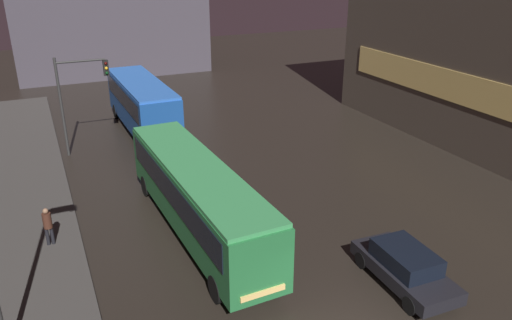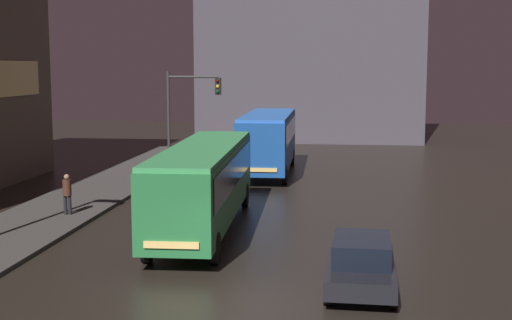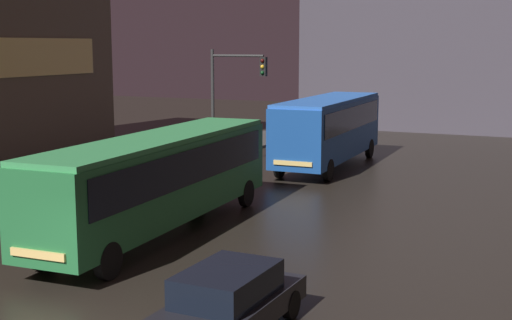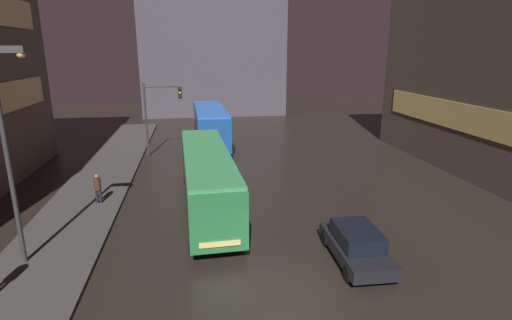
# 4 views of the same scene
# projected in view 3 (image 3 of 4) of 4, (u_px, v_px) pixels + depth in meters

# --- Properties ---
(sidewalk_left) EXTENTS (4.00, 48.00, 0.15)m
(sidewalk_left) POSITION_uv_depth(u_px,v_px,m) (36.00, 202.00, 27.26)
(sidewalk_left) COLOR #3D3A38
(sidewalk_left) RESTS_ON ground
(bus_near) EXTENTS (2.77, 12.09, 3.16)m
(bus_near) POSITION_uv_depth(u_px,v_px,m) (160.00, 173.00, 22.70)
(bus_near) COLOR #236B38
(bus_near) RESTS_ON ground
(bus_far) EXTENTS (2.77, 10.28, 3.42)m
(bus_far) POSITION_uv_depth(u_px,v_px,m) (329.00, 125.00, 35.20)
(bus_far) COLOR #194793
(bus_far) RESTS_ON ground
(car_taxi) EXTENTS (1.97, 4.32, 1.44)m
(car_taxi) POSITION_uv_depth(u_px,v_px,m) (227.00, 301.00, 14.79)
(car_taxi) COLOR black
(car_taxi) RESTS_ON ground
(pedestrian_mid) EXTENTS (0.42, 0.42, 1.64)m
(pedestrian_mid) POSITION_uv_depth(u_px,v_px,m) (46.00, 178.00, 26.46)
(pedestrian_mid) COLOR black
(pedestrian_mid) RESTS_ON sidewalk_left
(traffic_light_main) EXTENTS (2.94, 0.35, 5.80)m
(traffic_light_main) POSITION_uv_depth(u_px,v_px,m) (231.00, 89.00, 34.24)
(traffic_light_main) COLOR #2D2D2D
(traffic_light_main) RESTS_ON ground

